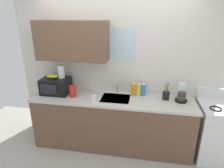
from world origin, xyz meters
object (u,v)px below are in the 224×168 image
(banana_bunch, at_px, (52,76))
(utensil_crock, at_px, (166,95))
(coffee_maker, at_px, (181,95))
(dish_soap_bottle_yellow, at_px, (139,89))
(dish_soap_bottle_orange, at_px, (134,89))
(cereal_canister, at_px, (73,91))
(mug_white, at_px, (94,98))
(paper_towel_roll, at_px, (61,72))
(stove_range, at_px, (217,132))
(dish_soap_bottle_blue, at_px, (143,89))
(microwave, at_px, (56,86))

(banana_bunch, relative_size, utensil_crock, 0.69)
(coffee_maker, distance_m, dish_soap_bottle_yellow, 0.68)
(dish_soap_bottle_orange, height_order, dish_soap_bottle_yellow, dish_soap_bottle_orange)
(banana_bunch, xyz_separation_m, dish_soap_bottle_yellow, (1.45, 0.16, -0.20))
(cereal_canister, xyz_separation_m, mug_white, (0.38, -0.09, -0.05))
(paper_towel_roll, bearing_deg, stove_range, -2.17)
(banana_bunch, height_order, mug_white, banana_bunch)
(coffee_maker, height_order, dish_soap_bottle_orange, coffee_maker)
(dish_soap_bottle_yellow, height_order, utensil_crock, utensil_crock)
(stove_range, xyz_separation_m, dish_soap_bottle_yellow, (-1.25, 0.21, 0.55))
(stove_range, height_order, dish_soap_bottle_yellow, dish_soap_bottle_yellow)
(banana_bunch, bearing_deg, cereal_canister, -14.38)
(dish_soap_bottle_blue, bearing_deg, microwave, -173.90)
(microwave, relative_size, utensil_crock, 1.58)
(stove_range, bearing_deg, dish_soap_bottle_yellow, 170.50)
(dish_soap_bottle_blue, bearing_deg, utensil_crock, -13.60)
(utensil_crock, bearing_deg, banana_bunch, -177.89)
(stove_range, height_order, cereal_canister, cereal_canister)
(dish_soap_bottle_yellow, xyz_separation_m, cereal_canister, (-1.06, -0.26, -0.01))
(stove_range, bearing_deg, utensil_crock, 171.83)
(stove_range, relative_size, mug_white, 11.37)
(utensil_crock, bearing_deg, coffee_maker, -2.85)
(mug_white, bearing_deg, coffee_maker, 10.42)
(stove_range, xyz_separation_m, mug_white, (-1.93, -0.14, 0.49))
(dish_soap_bottle_yellow, bearing_deg, stove_range, -9.50)
(microwave, bearing_deg, coffee_maker, 1.66)
(cereal_canister, bearing_deg, dish_soap_bottle_orange, 13.19)
(banana_bunch, bearing_deg, utensil_crock, 2.11)
(microwave, height_order, dish_soap_bottle_orange, microwave)
(coffee_maker, relative_size, dish_soap_bottle_blue, 1.19)
(stove_range, xyz_separation_m, utensil_crock, (-0.81, 0.12, 0.51))
(stove_range, bearing_deg, dish_soap_bottle_blue, 170.14)
(paper_towel_roll, height_order, utensil_crock, paper_towel_roll)
(microwave, distance_m, dish_soap_bottle_yellow, 1.41)
(dish_soap_bottle_orange, bearing_deg, stove_range, -7.55)
(cereal_canister, bearing_deg, coffee_maker, 5.22)
(banana_bunch, distance_m, dish_soap_bottle_yellow, 1.48)
(paper_towel_roll, xyz_separation_m, coffee_maker, (1.97, 0.01, -0.28))
(microwave, distance_m, mug_white, 0.75)
(dish_soap_bottle_orange, bearing_deg, mug_white, -151.94)
(banana_bunch, bearing_deg, microwave, -1.80)
(stove_range, relative_size, dish_soap_bottle_orange, 4.41)
(stove_range, distance_m, dish_soap_bottle_yellow, 1.38)
(banana_bunch, relative_size, mug_white, 2.11)
(dish_soap_bottle_orange, bearing_deg, utensil_crock, -6.59)
(dish_soap_bottle_orange, xyz_separation_m, mug_white, (-0.60, -0.32, -0.07))
(banana_bunch, distance_m, mug_white, 0.83)
(paper_towel_roll, relative_size, dish_soap_bottle_orange, 0.90)
(paper_towel_roll, bearing_deg, coffee_maker, 0.24)
(coffee_maker, bearing_deg, paper_towel_roll, -179.76)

